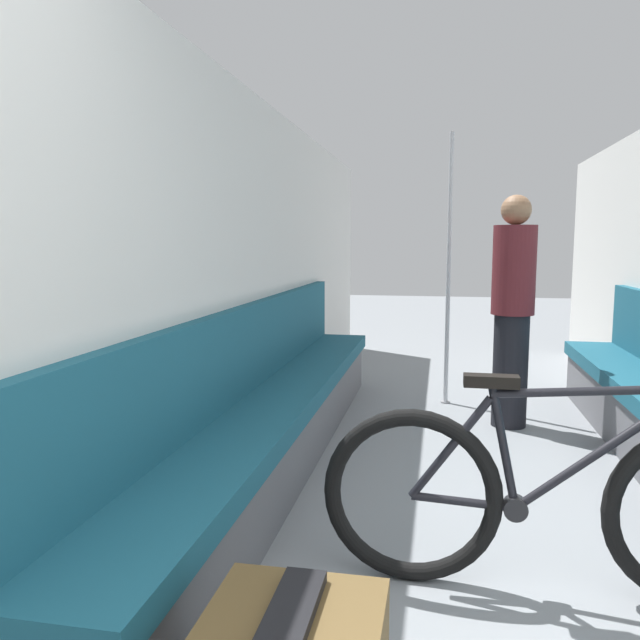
% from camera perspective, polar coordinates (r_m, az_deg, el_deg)
% --- Properties ---
extents(wall_left, '(0.10, 8.78, 2.21)m').
position_cam_1_polar(wall_left, '(3.57, -8.17, 3.58)').
color(wall_left, silver).
rests_on(wall_left, ground).
extents(bench_seat_row_left, '(0.45, 4.47, 0.96)m').
position_cam_1_polar(bench_seat_row_left, '(3.66, -4.12, -8.81)').
color(bench_seat_row_left, '#5B5B60').
rests_on(bench_seat_row_left, ground).
extents(bicycle, '(1.72, 0.46, 0.89)m').
position_cam_1_polar(bicycle, '(2.56, 20.38, -15.31)').
color(bicycle, black).
rests_on(bicycle, ground).
extents(grab_pole_near, '(0.08, 0.08, 2.19)m').
position_cam_1_polar(grab_pole_near, '(5.15, 11.67, 4.14)').
color(grab_pole_near, gray).
rests_on(grab_pole_near, ground).
extents(passenger_standing, '(0.30, 0.30, 1.65)m').
position_cam_1_polar(passenger_standing, '(4.62, 17.19, 0.98)').
color(passenger_standing, black).
rests_on(passenger_standing, ground).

